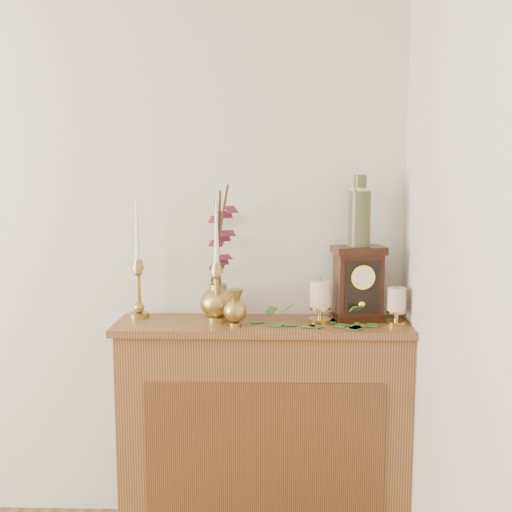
{
  "coord_description": "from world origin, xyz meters",
  "views": [
    {
      "loc": [
        1.43,
        -0.34,
        1.52
      ],
      "look_at": [
        1.37,
        2.05,
        1.21
      ],
      "focal_mm": 42.0,
      "sensor_mm": 36.0,
      "label": 1
    }
  ],
  "objects_px": {
    "ginger_jar": "(221,258)",
    "candlestick_left": "(138,279)",
    "candlestick_center": "(217,282)",
    "ceramic_vase": "(359,214)",
    "mantel_clock": "(358,284)",
    "bud_vase": "(235,308)"
  },
  "relations": [
    {
      "from": "ginger_jar",
      "to": "candlestick_left",
      "type": "bearing_deg",
      "value": -177.67
    },
    {
      "from": "candlestick_left",
      "to": "candlestick_center",
      "type": "relative_size",
      "value": 1.01
    },
    {
      "from": "ceramic_vase",
      "to": "candlestick_left",
      "type": "bearing_deg",
      "value": 179.07
    },
    {
      "from": "mantel_clock",
      "to": "candlestick_left",
      "type": "bearing_deg",
      "value": 170.65
    },
    {
      "from": "candlestick_left",
      "to": "mantel_clock",
      "type": "xyz_separation_m",
      "value": [
        0.93,
        -0.02,
        -0.02
      ]
    },
    {
      "from": "candlestick_left",
      "to": "bud_vase",
      "type": "bearing_deg",
      "value": -19.54
    },
    {
      "from": "ginger_jar",
      "to": "ceramic_vase",
      "type": "height_order",
      "value": "ceramic_vase"
    },
    {
      "from": "candlestick_center",
      "to": "mantel_clock",
      "type": "xyz_separation_m",
      "value": [
        0.59,
        0.05,
        -0.01
      ]
    },
    {
      "from": "ginger_jar",
      "to": "bud_vase",
      "type": "bearing_deg",
      "value": -67.28
    },
    {
      "from": "candlestick_center",
      "to": "bud_vase",
      "type": "distance_m",
      "value": 0.15
    },
    {
      "from": "candlestick_left",
      "to": "ginger_jar",
      "type": "xyz_separation_m",
      "value": [
        0.35,
        0.01,
        0.09
      ]
    },
    {
      "from": "mantel_clock",
      "to": "ceramic_vase",
      "type": "relative_size",
      "value": 1.06
    },
    {
      "from": "candlestick_center",
      "to": "mantel_clock",
      "type": "height_order",
      "value": "candlestick_center"
    },
    {
      "from": "bud_vase",
      "to": "ceramic_vase",
      "type": "distance_m",
      "value": 0.64
    },
    {
      "from": "candlestick_center",
      "to": "ceramic_vase",
      "type": "xyz_separation_m",
      "value": [
        0.59,
        0.05,
        0.28
      ]
    },
    {
      "from": "candlestick_left",
      "to": "ceramic_vase",
      "type": "height_order",
      "value": "ceramic_vase"
    },
    {
      "from": "candlestick_left",
      "to": "ginger_jar",
      "type": "height_order",
      "value": "ginger_jar"
    },
    {
      "from": "bud_vase",
      "to": "mantel_clock",
      "type": "height_order",
      "value": "mantel_clock"
    },
    {
      "from": "candlestick_center",
      "to": "ceramic_vase",
      "type": "relative_size",
      "value": 1.72
    },
    {
      "from": "ginger_jar",
      "to": "mantel_clock",
      "type": "bearing_deg",
      "value": -3.21
    },
    {
      "from": "candlestick_left",
      "to": "ceramic_vase",
      "type": "bearing_deg",
      "value": -0.93
    },
    {
      "from": "candlestick_left",
      "to": "bud_vase",
      "type": "height_order",
      "value": "candlestick_left"
    }
  ]
}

